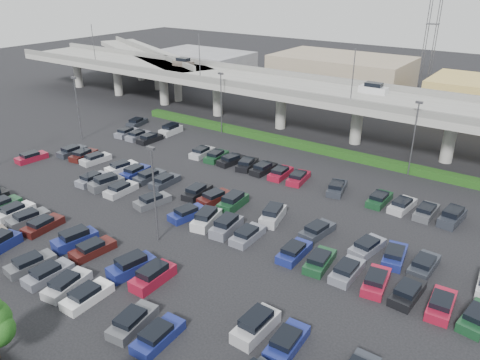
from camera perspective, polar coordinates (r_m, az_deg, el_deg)
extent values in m
plane|color=black|center=(54.76, -4.09, -3.74)|extent=(280.00, 280.00, 0.00)
cube|color=gray|center=(78.03, 10.89, 10.15)|extent=(150.00, 13.00, 1.10)
cube|color=slate|center=(72.28, 8.83, 10.06)|extent=(150.00, 0.50, 1.00)
cube|color=slate|center=(83.40, 12.81, 11.62)|extent=(150.00, 0.50, 1.00)
cylinder|color=gray|center=(120.40, -19.18, 12.23)|extent=(1.80, 1.80, 6.70)
cube|color=slate|center=(119.86, -19.39, 13.69)|extent=(2.60, 9.75, 0.50)
cylinder|color=gray|center=(109.57, -14.69, 11.69)|extent=(1.80, 1.80, 6.70)
cube|color=slate|center=(108.97, -14.86, 13.30)|extent=(2.60, 9.75, 0.50)
cylinder|color=gray|center=(99.53, -9.27, 10.95)|extent=(1.80, 1.80, 6.70)
cube|color=slate|center=(98.87, -9.40, 12.73)|extent=(2.60, 9.75, 0.50)
cylinder|color=gray|center=(90.55, -2.76, 9.93)|extent=(1.80, 1.80, 6.70)
cube|color=slate|center=(89.83, -2.80, 11.87)|extent=(2.60, 9.75, 0.50)
cylinder|color=gray|center=(82.97, 5.00, 8.53)|extent=(1.80, 1.80, 6.70)
cube|color=slate|center=(82.19, 5.08, 10.65)|extent=(2.60, 9.75, 0.50)
cylinder|color=gray|center=(77.21, 14.04, 6.71)|extent=(1.80, 1.80, 6.70)
cube|color=slate|center=(76.37, 14.28, 8.96)|extent=(2.60, 9.75, 0.50)
cylinder|color=gray|center=(73.70, 24.15, 4.45)|extent=(1.80, 1.80, 6.70)
cube|color=slate|center=(72.81, 24.57, 6.78)|extent=(2.60, 9.75, 0.50)
cube|color=#6B5E53|center=(98.67, -6.94, 13.92)|extent=(4.40, 1.82, 1.05)
cube|color=black|center=(98.53, -6.96, 14.39)|extent=(2.60, 1.60, 0.65)
cube|color=silver|center=(78.35, 15.94, 10.54)|extent=(4.40, 1.82, 1.05)
cube|color=black|center=(78.18, 16.00, 11.12)|extent=(2.60, 1.60, 0.65)
cylinder|color=#4C4C51|center=(103.59, -17.42, 15.47)|extent=(0.14, 0.14, 8.00)
cylinder|color=#4C4C51|center=(83.55, -4.96, 14.59)|extent=(0.14, 0.14, 8.00)
cylinder|color=#4C4C51|center=(69.28, 13.58, 12.04)|extent=(0.14, 0.14, 8.00)
cube|color=gray|center=(116.86, -11.06, 14.71)|extent=(50.93, 30.13, 1.10)
cube|color=slate|center=(116.70, -11.11, 15.22)|extent=(47.34, 22.43, 1.00)
cylinder|color=gray|center=(135.35, -13.73, 14.05)|extent=(1.60, 1.60, 6.70)
cylinder|color=gray|center=(124.06, -12.04, 13.33)|extent=(1.60, 1.60, 6.70)
cylinder|color=gray|center=(112.91, -10.03, 12.45)|extent=(1.60, 1.60, 6.70)
cylinder|color=gray|center=(101.95, -7.60, 11.36)|extent=(1.60, 1.60, 6.70)
cube|color=#163810|center=(73.88, 8.18, 4.11)|extent=(66.00, 1.60, 1.10)
cube|color=#4D4F54|center=(48.66, -24.15, -9.36)|extent=(2.36, 4.60, 0.82)
cube|color=black|center=(48.26, -24.48, -8.83)|extent=(1.88, 2.48, 0.50)
cube|color=slate|center=(46.59, -22.33, -10.59)|extent=(1.91, 4.44, 0.82)
cube|color=black|center=(46.18, -22.65, -10.05)|extent=(1.65, 2.33, 0.50)
cube|color=#AFAFB4|center=(44.60, -20.31, -11.92)|extent=(2.43, 4.62, 0.82)
cube|color=black|center=(44.16, -20.64, -11.37)|extent=(1.91, 2.51, 0.50)
cube|color=white|center=(42.69, -18.09, -13.35)|extent=(1.90, 4.43, 0.82)
cube|color=black|center=(42.23, -18.42, -12.79)|extent=(1.64, 2.33, 0.50)
cube|color=#4D4F54|center=(39.17, -12.93, -16.55)|extent=(2.36, 4.59, 0.82)
cube|color=black|center=(38.67, -13.24, -15.98)|extent=(1.88, 2.48, 0.50)
cube|color=navy|center=(37.59, -9.93, -18.30)|extent=(2.00, 4.47, 0.82)
cube|color=black|center=(37.07, -10.22, -17.74)|extent=(1.69, 2.36, 0.50)
cube|color=#163F22|center=(61.59, -27.10, -2.80)|extent=(1.89, 4.43, 0.82)
cube|color=white|center=(59.33, -25.80, -3.53)|extent=(1.93, 4.44, 0.82)
cube|color=black|center=(58.99, -26.07, -3.06)|extent=(1.66, 2.34, 0.50)
cube|color=#4D4F54|center=(57.12, -24.39, -4.32)|extent=(2.32, 4.58, 0.82)
cube|color=black|center=(56.76, -24.66, -3.83)|extent=(1.86, 2.47, 0.50)
cube|color=#411311|center=(54.96, -22.87, -5.17)|extent=(2.15, 4.53, 0.82)
cube|color=black|center=(54.58, -23.15, -4.67)|extent=(1.77, 2.42, 0.50)
cube|color=navy|center=(50.74, -19.45, -6.95)|extent=(2.57, 4.65, 1.05)
cube|color=black|center=(50.34, -19.58, -6.15)|extent=(2.04, 2.84, 0.65)
cube|color=#411311|center=(48.82, -17.49, -8.12)|extent=(2.28, 4.57, 0.82)
cube|color=black|center=(48.40, -17.76, -7.58)|extent=(1.84, 2.46, 0.50)
cube|color=navy|center=(45.04, -13.07, -10.34)|extent=(2.63, 4.67, 1.05)
cube|color=black|center=(44.59, -13.17, -9.47)|extent=(2.07, 2.86, 0.65)
cube|color=maroon|center=(43.33, -10.55, -11.62)|extent=(1.90, 4.43, 1.05)
cube|color=black|center=(42.86, -10.64, -10.73)|extent=(1.65, 2.63, 0.65)
cube|color=#AFAFB4|center=(37.71, 1.95, -17.47)|extent=(1.97, 4.46, 1.05)
cube|color=black|center=(37.17, 1.97, -16.52)|extent=(1.69, 2.65, 0.65)
cube|color=navy|center=(36.76, 5.74, -19.17)|extent=(2.02, 4.48, 0.82)
cube|color=black|center=(36.21, 5.62, -18.62)|extent=(1.71, 2.37, 0.50)
cube|color=maroon|center=(75.35, -24.06, 2.48)|extent=(2.17, 4.53, 0.82)
cube|color=black|center=(75.05, -24.26, 2.88)|extent=(1.78, 2.42, 0.50)
cube|color=slate|center=(64.52, -17.54, 0.02)|extent=(1.93, 4.44, 0.82)
cube|color=black|center=(64.17, -17.74, 0.48)|extent=(1.66, 2.34, 0.50)
cube|color=#4D4F54|center=(62.45, -15.98, -0.47)|extent=(2.61, 4.66, 1.05)
cube|color=black|center=(62.13, -16.06, 0.21)|extent=(2.06, 2.85, 0.65)
cube|color=#AFAFB4|center=(60.53, -14.30, -1.20)|extent=(1.90, 4.43, 0.82)
cube|color=black|center=(60.15, -14.50, -0.72)|extent=(1.64, 2.33, 0.50)
cube|color=#4D4F54|center=(56.78, -10.61, -2.59)|extent=(2.65, 4.67, 0.82)
cube|color=black|center=(56.38, -10.80, -2.09)|extent=(2.02, 2.57, 0.50)
cube|color=navy|center=(53.34, -6.42, -4.15)|extent=(2.68, 4.68, 0.82)
cube|color=black|center=(52.92, -6.59, -3.63)|extent=(2.04, 2.58, 0.50)
cube|color=silver|center=(51.70, -4.11, -4.88)|extent=(2.71, 4.69, 1.05)
cube|color=black|center=(51.30, -4.14, -4.08)|extent=(2.12, 2.88, 0.65)
cube|color=slate|center=(50.21, -1.66, -5.77)|extent=(2.28, 4.57, 1.05)
cube|color=black|center=(49.80, -1.67, -4.95)|extent=(1.87, 2.76, 0.65)
cube|color=slate|center=(48.89, 0.95, -6.81)|extent=(1.86, 4.42, 0.82)
cube|color=black|center=(48.42, 0.82, -6.27)|extent=(1.62, 2.31, 0.50)
cube|color=navy|center=(46.50, 6.63, -8.78)|extent=(1.85, 4.41, 0.82)
cube|color=black|center=(46.01, 6.54, -8.23)|extent=(1.62, 2.31, 0.50)
cube|color=#163F22|center=(45.51, 9.69, -9.79)|extent=(2.22, 4.55, 0.82)
cube|color=black|center=(45.01, 9.64, -9.25)|extent=(1.81, 2.44, 0.50)
cube|color=slate|center=(44.66, 12.91, -10.83)|extent=(1.86, 4.42, 0.82)
cube|color=black|center=(44.16, 12.88, -10.28)|extent=(1.62, 2.31, 0.50)
cube|color=maroon|center=(43.98, 16.26, -11.86)|extent=(2.41, 4.61, 0.82)
cube|color=black|center=(43.46, 16.27, -11.32)|extent=(1.90, 2.50, 0.50)
cube|color=black|center=(43.45, 19.73, -12.88)|extent=(2.12, 4.51, 0.82)
cube|color=black|center=(42.93, 19.77, -12.34)|extent=(1.75, 2.40, 0.50)
cube|color=maroon|center=(43.10, 23.30, -13.87)|extent=(2.07, 4.50, 0.82)
cube|color=black|center=(42.57, 23.37, -13.34)|extent=(1.73, 2.39, 0.50)
cube|color=#163F22|center=(42.92, 26.94, -14.82)|extent=(2.46, 4.62, 0.82)
cube|color=black|center=(42.39, 27.06, -14.30)|extent=(1.93, 2.51, 0.50)
cube|color=#292D35|center=(75.61, -19.79, 3.25)|extent=(1.89, 4.43, 0.82)
cube|color=black|center=(75.30, -19.98, 3.65)|extent=(1.64, 2.33, 0.50)
cube|color=#411311|center=(73.48, -18.52, 2.84)|extent=(2.52, 4.64, 0.82)
cube|color=black|center=(73.16, -18.71, 3.25)|extent=(1.96, 2.53, 0.50)
cube|color=#AFAFB4|center=(71.39, -17.18, 2.40)|extent=(2.18, 4.54, 0.82)
cube|color=black|center=(71.06, -17.36, 2.83)|extent=(1.79, 2.43, 0.50)
cube|color=white|center=(67.35, -14.24, 1.45)|extent=(2.50, 4.63, 0.82)
cube|color=black|center=(67.00, -14.42, 1.89)|extent=(1.95, 2.53, 0.50)
cube|color=navy|center=(65.41, -12.64, 0.92)|extent=(2.09, 4.51, 0.82)
cube|color=black|center=(65.05, -12.82, 1.37)|extent=(1.74, 2.40, 0.50)
cube|color=#292D35|center=(63.53, -10.95, 0.37)|extent=(2.13, 4.52, 0.82)
cube|color=black|center=(63.16, -11.12, 0.83)|extent=(1.76, 2.41, 0.50)
cube|color=#292D35|center=(61.71, -9.15, -0.22)|extent=(1.93, 4.45, 0.82)
cube|color=black|center=(61.33, -9.32, 0.25)|extent=(1.66, 2.34, 0.50)
cube|color=black|center=(58.30, -5.23, -1.51)|extent=(2.19, 4.54, 0.82)
cube|color=black|center=(57.90, -5.38, -1.02)|extent=(1.80, 2.43, 0.50)
cube|color=#411311|center=(56.72, -3.10, -2.21)|extent=(2.43, 4.62, 0.82)
cube|color=black|center=(56.31, -3.24, -1.71)|extent=(1.92, 2.51, 0.50)
cube|color=#163F22|center=(55.18, -0.85, -2.83)|extent=(2.10, 4.51, 1.05)
cube|color=black|center=(54.81, -0.86, -2.07)|extent=(1.77, 2.70, 0.65)
cube|color=#AFAFB4|center=(52.50, 4.03, -4.39)|extent=(2.72, 4.69, 1.05)
cube|color=black|center=(52.12, 4.06, -3.60)|extent=(2.12, 2.88, 0.65)
cube|color=#292D35|center=(50.35, 9.40, -6.18)|extent=(2.44, 4.62, 0.82)
cube|color=black|center=(49.88, 9.35, -5.65)|extent=(1.92, 2.51, 0.50)
cube|color=slate|center=(48.66, 15.25, -7.93)|extent=(2.54, 4.65, 0.82)
cube|color=black|center=(48.17, 15.25, -7.40)|extent=(1.97, 2.54, 0.50)
cube|color=navy|center=(48.03, 18.33, -8.82)|extent=(2.45, 4.62, 0.82)
cube|color=black|center=(47.53, 18.36, -8.29)|extent=(1.92, 2.51, 0.50)
cube|color=#292D35|center=(47.55, 21.50, -9.70)|extent=(2.03, 4.48, 0.82)
cube|color=black|center=(47.05, 21.55, -9.18)|extent=(1.71, 2.37, 0.50)
cube|color=slate|center=(81.93, -13.64, 5.58)|extent=(2.28, 4.57, 0.82)
cube|color=black|center=(81.62, -13.79, 5.96)|extent=(1.84, 2.46, 0.50)
cube|color=slate|center=(79.97, -12.32, 5.25)|extent=(2.00, 4.47, 0.82)
cube|color=black|center=(79.64, -12.46, 5.64)|extent=(1.69, 2.36, 0.50)
cube|color=black|center=(78.05, -10.92, 4.91)|extent=(1.97, 4.46, 0.82)
cube|color=black|center=(77.72, -11.06, 5.30)|extent=(1.68, 2.35, 0.50)
cube|color=#AFAFB4|center=(70.93, -4.65, 3.30)|extent=(2.11, 4.51, 0.82)
cube|color=black|center=(70.57, -4.77, 3.73)|extent=(1.75, 2.40, 0.50)
cube|color=#163F22|center=(69.31, -2.89, 2.84)|extent=(2.27, 4.57, 0.82)
cube|color=black|center=(68.94, -3.00, 3.28)|extent=(1.83, 2.46, 0.50)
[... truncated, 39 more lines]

